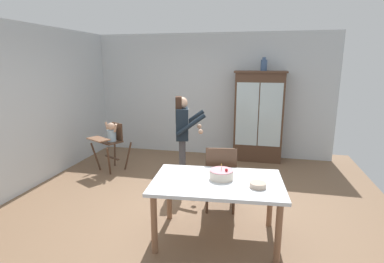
{
  "coord_description": "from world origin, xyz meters",
  "views": [
    {
      "loc": [
        1.09,
        -4.08,
        2.08
      ],
      "look_at": [
        0.01,
        0.7,
        0.95
      ],
      "focal_mm": 28.24,
      "sensor_mm": 36.0,
      "label": 1
    }
  ],
  "objects_px": {
    "adult_person": "(183,130)",
    "serving_bowl": "(258,185)",
    "high_chair_with_toddler": "(111,138)",
    "dining_table": "(217,188)",
    "china_cabinet": "(258,116)",
    "ceramic_vase": "(264,65)",
    "birthday_cake": "(221,174)",
    "dining_chair_far_side": "(221,174)"
  },
  "relations": [
    {
      "from": "birthday_cake",
      "to": "dining_chair_far_side",
      "type": "bearing_deg",
      "value": 97.74
    },
    {
      "from": "birthday_cake",
      "to": "dining_chair_far_side",
      "type": "xyz_separation_m",
      "value": [
        -0.08,
        0.62,
        -0.24
      ]
    },
    {
      "from": "china_cabinet",
      "to": "ceramic_vase",
      "type": "xyz_separation_m",
      "value": [
        0.06,
        0.0,
        1.07
      ]
    },
    {
      "from": "high_chair_with_toddler",
      "to": "adult_person",
      "type": "height_order",
      "value": "adult_person"
    },
    {
      "from": "china_cabinet",
      "to": "high_chair_with_toddler",
      "type": "relative_size",
      "value": 2.01
    },
    {
      "from": "dining_table",
      "to": "adult_person",
      "type": "bearing_deg",
      "value": 118.07
    },
    {
      "from": "high_chair_with_toddler",
      "to": "adult_person",
      "type": "relative_size",
      "value": 0.62
    },
    {
      "from": "ceramic_vase",
      "to": "china_cabinet",
      "type": "bearing_deg",
      "value": -176.26
    },
    {
      "from": "ceramic_vase",
      "to": "adult_person",
      "type": "bearing_deg",
      "value": -127.34
    },
    {
      "from": "serving_bowl",
      "to": "china_cabinet",
      "type": "bearing_deg",
      "value": 90.64
    },
    {
      "from": "dining_table",
      "to": "dining_chair_far_side",
      "type": "bearing_deg",
      "value": 94.01
    },
    {
      "from": "ceramic_vase",
      "to": "serving_bowl",
      "type": "distance_m",
      "value": 3.51
    },
    {
      "from": "ceramic_vase",
      "to": "adult_person",
      "type": "relative_size",
      "value": 0.18
    },
    {
      "from": "high_chair_with_toddler",
      "to": "adult_person",
      "type": "distance_m",
      "value": 1.61
    },
    {
      "from": "high_chair_with_toddler",
      "to": "dining_table",
      "type": "relative_size",
      "value": 0.6
    },
    {
      "from": "high_chair_with_toddler",
      "to": "dining_chair_far_side",
      "type": "bearing_deg",
      "value": 0.2
    },
    {
      "from": "high_chair_with_toddler",
      "to": "dining_table",
      "type": "distance_m",
      "value": 3.01
    },
    {
      "from": "adult_person",
      "to": "serving_bowl",
      "type": "bearing_deg",
      "value": -156.17
    },
    {
      "from": "adult_person",
      "to": "serving_bowl",
      "type": "height_order",
      "value": "adult_person"
    },
    {
      "from": "dining_table",
      "to": "high_chair_with_toddler",
      "type": "bearing_deg",
      "value": 140.82
    },
    {
      "from": "dining_table",
      "to": "birthday_cake",
      "type": "relative_size",
      "value": 5.62
    },
    {
      "from": "high_chair_with_toddler",
      "to": "serving_bowl",
      "type": "distance_m",
      "value": 3.44
    },
    {
      "from": "serving_bowl",
      "to": "dining_chair_far_side",
      "type": "height_order",
      "value": "dining_chair_far_side"
    },
    {
      "from": "adult_person",
      "to": "serving_bowl",
      "type": "distance_m",
      "value": 2.05
    },
    {
      "from": "high_chair_with_toddler",
      "to": "birthday_cake",
      "type": "distance_m",
      "value": 3.0
    },
    {
      "from": "china_cabinet",
      "to": "dining_table",
      "type": "distance_m",
      "value": 3.23
    },
    {
      "from": "adult_person",
      "to": "birthday_cake",
      "type": "bearing_deg",
      "value": -164.19
    },
    {
      "from": "ceramic_vase",
      "to": "adult_person",
      "type": "xyz_separation_m",
      "value": [
        -1.28,
        -1.68,
        -1.06
      ]
    },
    {
      "from": "ceramic_vase",
      "to": "serving_bowl",
      "type": "relative_size",
      "value": 1.5
    },
    {
      "from": "high_chair_with_toddler",
      "to": "serving_bowl",
      "type": "height_order",
      "value": "high_chair_with_toddler"
    },
    {
      "from": "high_chair_with_toddler",
      "to": "dining_chair_far_side",
      "type": "xyz_separation_m",
      "value": [
        2.29,
        -1.21,
        -0.1
      ]
    },
    {
      "from": "china_cabinet",
      "to": "dining_table",
      "type": "relative_size",
      "value": 1.21
    },
    {
      "from": "ceramic_vase",
      "to": "high_chair_with_toddler",
      "type": "relative_size",
      "value": 0.28
    },
    {
      "from": "adult_person",
      "to": "dining_chair_far_side",
      "type": "height_order",
      "value": "adult_person"
    },
    {
      "from": "china_cabinet",
      "to": "dining_chair_far_side",
      "type": "height_order",
      "value": "china_cabinet"
    },
    {
      "from": "birthday_cake",
      "to": "china_cabinet",
      "type": "bearing_deg",
      "value": 82.92
    },
    {
      "from": "adult_person",
      "to": "serving_bowl",
      "type": "xyz_separation_m",
      "value": [
        1.26,
        -1.6,
        -0.2
      ]
    },
    {
      "from": "high_chair_with_toddler",
      "to": "serving_bowl",
      "type": "xyz_separation_m",
      "value": [
        2.8,
        -2.0,
        0.11
      ]
    },
    {
      "from": "dining_table",
      "to": "serving_bowl",
      "type": "xyz_separation_m",
      "value": [
        0.46,
        -0.09,
        0.12
      ]
    },
    {
      "from": "dining_table",
      "to": "birthday_cake",
      "type": "xyz_separation_m",
      "value": [
        0.04,
        0.07,
        0.15
      ]
    },
    {
      "from": "china_cabinet",
      "to": "birthday_cake",
      "type": "relative_size",
      "value": 6.81
    },
    {
      "from": "dining_chair_far_side",
      "to": "adult_person",
      "type": "bearing_deg",
      "value": -55.92
    }
  ]
}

